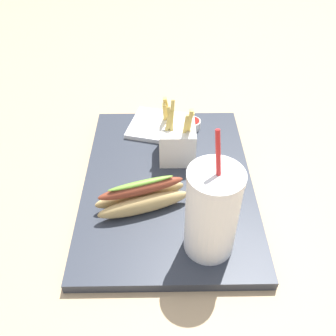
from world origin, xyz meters
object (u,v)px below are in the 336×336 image
at_px(fries_basket, 177,140).
at_px(ketchup_cup_1, 192,124).
at_px(napkin_stack, 158,126).
at_px(soda_cup, 212,213).
at_px(hot_dog_1, 142,197).

distance_m(fries_basket, ketchup_cup_1, 0.11).
bearing_deg(ketchup_cup_1, napkin_stack, 87.33).
distance_m(soda_cup, hot_dog_1, 0.16).
distance_m(soda_cup, ketchup_cup_1, 0.35).
bearing_deg(fries_basket, napkin_stack, 22.03).
relative_size(hot_dog_1, ketchup_cup_1, 4.50).
distance_m(hot_dog_1, napkin_stack, 0.26).
bearing_deg(ketchup_cup_1, soda_cup, -179.03).
bearing_deg(fries_basket, soda_cup, -169.12).
distance_m(soda_cup, fries_basket, 0.25).
distance_m(hot_dog_1, ketchup_cup_1, 0.27).
xyz_separation_m(soda_cup, ketchup_cup_1, (0.34, 0.01, -0.07)).
bearing_deg(napkin_stack, hot_dog_1, 173.87).
bearing_deg(hot_dog_1, fries_basket, -24.69).
height_order(hot_dog_1, napkin_stack, hot_dog_1).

